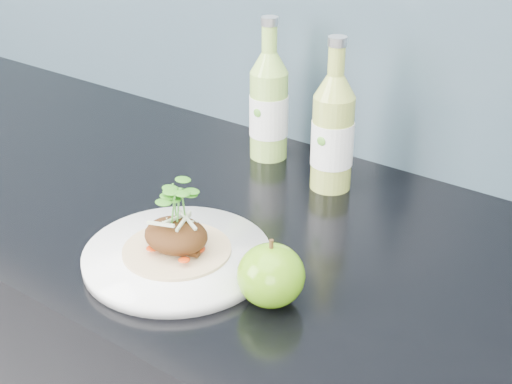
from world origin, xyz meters
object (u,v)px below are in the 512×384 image
dinner_plate (177,256)px  green_apple (271,275)px  cider_bottle_right (333,133)px  cider_bottle_left (269,106)px

dinner_plate → green_apple: 0.15m
green_apple → cider_bottle_right: (-0.10, 0.30, 0.05)m
dinner_plate → green_apple: (0.15, 0.00, 0.03)m
dinner_plate → cider_bottle_right: bearing=81.3°
cider_bottle_left → cider_bottle_right: size_ratio=1.00×
dinner_plate → cider_bottle_right: (0.05, 0.30, 0.08)m
dinner_plate → green_apple: bearing=0.4°
cider_bottle_left → cider_bottle_right: (0.14, -0.04, 0.00)m
green_apple → cider_bottle_left: size_ratio=0.45×
cider_bottle_right → cider_bottle_left: bearing=-179.6°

